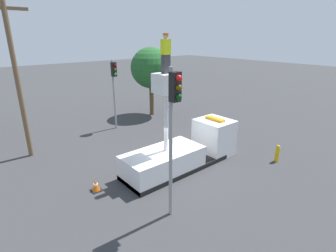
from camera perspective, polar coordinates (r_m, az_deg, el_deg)
The scene contains 9 objects.
ground_plane at distance 14.30m, azimuth 1.76°, elevation -9.17°, with size 120.00×120.00×0.00m, color #38383A.
bucket_truck at distance 14.25m, azimuth 3.51°, elevation -5.32°, with size 6.95×2.08×5.13m.
worker at distance 12.16m, azimuth -0.49°, elevation 15.48°, with size 0.40×0.26×1.75m.
traffic_light_pole at distance 9.09m, azimuth 1.18°, elevation 1.95°, with size 0.34×0.57×5.81m.
traffic_light_across at distance 19.63m, azimuth -11.65°, elevation 9.54°, with size 0.34×0.57×5.13m.
fire_hydrant at distance 16.06m, azimuth 22.69°, elevation -5.52°, with size 0.46×0.22×0.99m.
traffic_cone_rear at distance 12.76m, azimuth -15.46°, elevation -12.36°, with size 0.47×0.47×0.56m.
tree_right_bg at distance 22.92m, azimuth -3.74°, elevation 12.46°, with size 3.46×3.46×5.87m.
utility_pole at distance 16.51m, azimuth -30.06°, elevation 9.25°, with size 2.20×0.26×8.67m.
Camera 1 is at (-8.42, -9.36, 6.79)m, focal length 28.00 mm.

